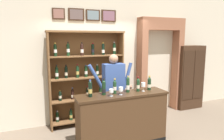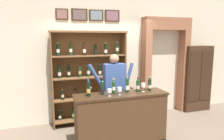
{
  "view_description": "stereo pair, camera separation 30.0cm",
  "coord_description": "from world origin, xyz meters",
  "px_view_note": "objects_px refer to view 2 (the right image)",
  "views": [
    {
      "loc": [
        -1.58,
        -3.43,
        2.06
      ],
      "look_at": [
        -0.05,
        0.32,
        1.42
      ],
      "focal_mm": 33.05,
      "sensor_mm": 36.0,
      "label": 1
    },
    {
      "loc": [
        -1.3,
        -3.53,
        2.06
      ],
      "look_at": [
        -0.05,
        0.32,
        1.42
      ],
      "focal_mm": 33.05,
      "sensor_mm": 36.0,
      "label": 2
    }
  ],
  "objects_px": {
    "tasting_bottle_bianco": "(114,87)",
    "wine_glass_left": "(143,85)",
    "tasting_bottle_brunello": "(88,88)",
    "tasting_bottle_vin_santo": "(138,85)",
    "wine_shelf": "(89,75)",
    "wine_glass_right": "(119,89)",
    "tasting_counter": "(121,119)",
    "tasting_bottle_riserva": "(102,88)",
    "tasting_bottle_rosso": "(150,84)",
    "tasting_bottle_prosecco": "(127,85)",
    "wine_glass_center": "(109,91)",
    "side_cabinet": "(195,78)",
    "shopkeeper": "(114,85)"
  },
  "relations": [
    {
      "from": "tasting_bottle_brunello",
      "to": "wine_glass_right",
      "type": "distance_m",
      "value": 0.57
    },
    {
      "from": "tasting_bottle_prosecco",
      "to": "tasting_bottle_rosso",
      "type": "bearing_deg",
      "value": -0.04
    },
    {
      "from": "wine_glass_left",
      "to": "wine_glass_center",
      "type": "bearing_deg",
      "value": -172.89
    },
    {
      "from": "wine_shelf",
      "to": "tasting_bottle_brunello",
      "type": "distance_m",
      "value": 1.23
    },
    {
      "from": "tasting_counter",
      "to": "tasting_bottle_brunello",
      "type": "distance_m",
      "value": 0.9
    },
    {
      "from": "tasting_bottle_bianco",
      "to": "tasting_bottle_prosecco",
      "type": "xyz_separation_m",
      "value": [
        0.27,
        -0.0,
        0.02
      ]
    },
    {
      "from": "wine_glass_left",
      "to": "tasting_bottle_prosecco",
      "type": "bearing_deg",
      "value": 172.15
    },
    {
      "from": "tasting_bottle_riserva",
      "to": "wine_glass_center",
      "type": "height_order",
      "value": "tasting_bottle_riserva"
    },
    {
      "from": "tasting_bottle_brunello",
      "to": "wine_glass_center",
      "type": "xyz_separation_m",
      "value": [
        0.36,
        -0.1,
        -0.05
      ]
    },
    {
      "from": "tasting_bottle_brunello",
      "to": "wine_glass_right",
      "type": "relative_size",
      "value": 2.13
    },
    {
      "from": "tasting_bottle_rosso",
      "to": "tasting_bottle_riserva",
      "type": "bearing_deg",
      "value": -179.83
    },
    {
      "from": "wine_glass_center",
      "to": "wine_glass_right",
      "type": "xyz_separation_m",
      "value": [
        0.2,
        0.02,
        0.01
      ]
    },
    {
      "from": "tasting_counter",
      "to": "wine_glass_center",
      "type": "height_order",
      "value": "wine_glass_center"
    },
    {
      "from": "side_cabinet",
      "to": "tasting_bottle_vin_santo",
      "type": "distance_m",
      "value": 2.65
    },
    {
      "from": "tasting_bottle_riserva",
      "to": "tasting_bottle_prosecco",
      "type": "distance_m",
      "value": 0.5
    },
    {
      "from": "tasting_bottle_brunello",
      "to": "tasting_bottle_vin_santo",
      "type": "xyz_separation_m",
      "value": [
        0.98,
        0.02,
        -0.02
      ]
    },
    {
      "from": "wine_shelf",
      "to": "wine_glass_right",
      "type": "relative_size",
      "value": 15.06
    },
    {
      "from": "tasting_bottle_bianco",
      "to": "wine_glass_right",
      "type": "bearing_deg",
      "value": -57.72
    },
    {
      "from": "tasting_bottle_vin_santo",
      "to": "tasting_bottle_rosso",
      "type": "bearing_deg",
      "value": 2.75
    },
    {
      "from": "tasting_counter",
      "to": "tasting_bottle_vin_santo",
      "type": "height_order",
      "value": "tasting_bottle_vin_santo"
    },
    {
      "from": "wine_glass_center",
      "to": "side_cabinet",
      "type": "bearing_deg",
      "value": 24.07
    },
    {
      "from": "shopkeeper",
      "to": "tasting_bottle_brunello",
      "type": "xyz_separation_m",
      "value": [
        -0.64,
        -0.47,
        0.09
      ]
    },
    {
      "from": "tasting_bottle_bianco",
      "to": "tasting_bottle_prosecco",
      "type": "distance_m",
      "value": 0.27
    },
    {
      "from": "tasting_counter",
      "to": "tasting_bottle_riserva",
      "type": "height_order",
      "value": "tasting_bottle_riserva"
    },
    {
      "from": "wine_glass_left",
      "to": "tasting_bottle_brunello",
      "type": "bearing_deg",
      "value": 179.23
    },
    {
      "from": "tasting_bottle_brunello",
      "to": "wine_glass_left",
      "type": "bearing_deg",
      "value": -0.77
    },
    {
      "from": "tasting_bottle_brunello",
      "to": "tasting_bottle_bianco",
      "type": "bearing_deg",
      "value": 3.93
    },
    {
      "from": "tasting_bottle_riserva",
      "to": "tasting_bottle_rosso",
      "type": "relative_size",
      "value": 1.07
    },
    {
      "from": "shopkeeper",
      "to": "tasting_bottle_bianco",
      "type": "relative_size",
      "value": 5.87
    },
    {
      "from": "wine_glass_left",
      "to": "tasting_bottle_bianco",
      "type": "bearing_deg",
      "value": 175.35
    },
    {
      "from": "wine_glass_center",
      "to": "wine_glass_right",
      "type": "relative_size",
      "value": 0.9
    },
    {
      "from": "side_cabinet",
      "to": "wine_glass_center",
      "type": "height_order",
      "value": "side_cabinet"
    },
    {
      "from": "wine_shelf",
      "to": "wine_glass_left",
      "type": "xyz_separation_m",
      "value": [
        0.81,
        -1.22,
        -0.03
      ]
    },
    {
      "from": "tasting_bottle_vin_santo",
      "to": "tasting_bottle_rosso",
      "type": "height_order",
      "value": "tasting_bottle_vin_santo"
    },
    {
      "from": "tasting_bottle_bianco",
      "to": "tasting_bottle_prosecco",
      "type": "bearing_deg",
      "value": -0.9
    },
    {
      "from": "tasting_counter",
      "to": "wine_glass_center",
      "type": "xyz_separation_m",
      "value": [
        -0.26,
        -0.09,
        0.6
      ]
    },
    {
      "from": "shopkeeper",
      "to": "tasting_bottle_riserva",
      "type": "bearing_deg",
      "value": -130.33
    },
    {
      "from": "tasting_bottle_bianco",
      "to": "wine_glass_left",
      "type": "relative_size",
      "value": 1.69
    },
    {
      "from": "tasting_bottle_vin_santo",
      "to": "wine_glass_left",
      "type": "xyz_separation_m",
      "value": [
        0.1,
        -0.03,
        -0.0
      ]
    },
    {
      "from": "wine_shelf",
      "to": "tasting_counter",
      "type": "height_order",
      "value": "wine_shelf"
    },
    {
      "from": "tasting_counter",
      "to": "tasting_bottle_vin_santo",
      "type": "relative_size",
      "value": 6.05
    },
    {
      "from": "tasting_bottle_riserva",
      "to": "tasting_bottle_prosecco",
      "type": "bearing_deg",
      "value": 0.37
    },
    {
      "from": "tasting_counter",
      "to": "wine_glass_right",
      "type": "height_order",
      "value": "wine_glass_right"
    },
    {
      "from": "tasting_bottle_brunello",
      "to": "tasting_bottle_rosso",
      "type": "relative_size",
      "value": 1.07
    },
    {
      "from": "tasting_bottle_prosecco",
      "to": "wine_glass_left",
      "type": "height_order",
      "value": "tasting_bottle_prosecco"
    },
    {
      "from": "tasting_bottle_rosso",
      "to": "wine_glass_left",
      "type": "relative_size",
      "value": 1.68
    },
    {
      "from": "side_cabinet",
      "to": "tasting_bottle_riserva",
      "type": "xyz_separation_m",
      "value": [
        -3.06,
        -1.2,
        0.23
      ]
    },
    {
      "from": "tasting_bottle_riserva",
      "to": "shopkeeper",
      "type": "bearing_deg",
      "value": 49.67
    },
    {
      "from": "tasting_bottle_brunello",
      "to": "tasting_bottle_vin_santo",
      "type": "distance_m",
      "value": 0.98
    },
    {
      "from": "side_cabinet",
      "to": "wine_glass_center",
      "type": "distance_m",
      "value": 3.26
    }
  ]
}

